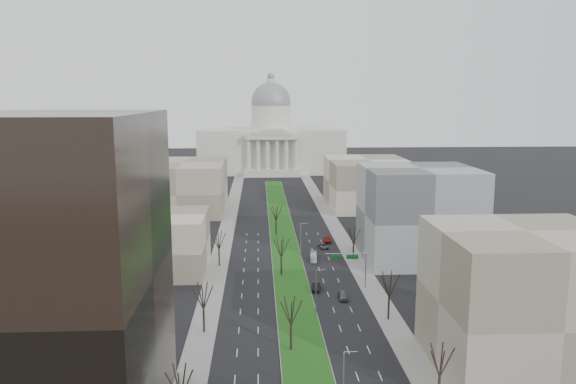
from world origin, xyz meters
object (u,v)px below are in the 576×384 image
object	(u,v)px
car_grey_far	(323,246)
box_van	(313,257)
car_black	(316,286)
car_red	(327,239)
car_grey_near	(343,295)

from	to	relation	value
car_grey_far	box_van	xyz separation A→B (m)	(-3.92, -11.60, 0.32)
car_black	car_red	world-z (taller)	car_black
car_black	box_van	distance (m)	22.68
car_red	box_van	xyz separation A→B (m)	(-5.83, -18.12, 0.18)
car_grey_near	car_black	distance (m)	7.83
car_black	box_van	world-z (taller)	box_van
car_grey_far	box_van	bearing A→B (deg)	-117.19
car_red	car_grey_far	distance (m)	6.80
car_grey_near	car_red	xyz separation A→B (m)	(2.39, 46.71, -0.00)
car_grey_near	car_red	distance (m)	46.77
car_grey_near	box_van	bearing A→B (deg)	99.41
car_grey_near	car_grey_far	size ratio (longest dim) A/B	1.00
car_grey_near	car_red	size ratio (longest dim) A/B	0.85
car_grey_near	car_black	size ratio (longest dim) A/B	0.93
car_grey_near	car_grey_far	bearing A→B (deg)	91.87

